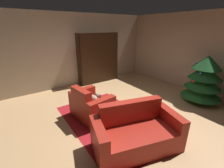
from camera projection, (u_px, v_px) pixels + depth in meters
The scene contains 11 objects.
ground_plane at pixel (122, 116), 4.09m from camera, with size 7.79×7.79×0.00m, color tan.
wall_back at pixel (196, 53), 5.35m from camera, with size 6.11×0.06×2.76m, color tan.
wall_left at pixel (75, 51), 5.91m from camera, with size 0.06×6.61×2.76m, color tan.
area_rug at pixel (109, 121), 3.86m from camera, with size 2.92×1.82×0.01m, color #A31A20.
bookshelf_unit at pixel (101, 58), 6.40m from camera, with size 0.36×1.75×2.04m.
armchair_red at pixel (91, 107), 3.91m from camera, with size 1.13×0.87×0.89m.
couch_red at pixel (136, 134), 2.95m from camera, with size 1.24×1.82×0.89m.
coffee_table at pixel (107, 106), 3.81m from camera, with size 0.64×0.64×0.42m.
book_stack_on_table at pixel (108, 102), 3.85m from camera, with size 0.24×0.19×0.07m.
bottle_on_table at pixel (100, 100), 3.80m from camera, with size 0.06×0.06×0.27m.
decorated_tree at pixel (204, 79), 4.63m from camera, with size 1.16×1.16×1.49m.
Camera 1 is at (2.72, -2.25, 2.26)m, focal length 24.26 mm.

